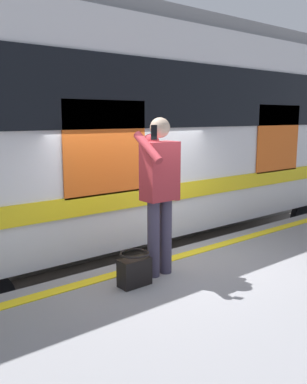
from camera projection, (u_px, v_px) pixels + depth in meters
name	position (u px, v px, depth m)	size (l,w,h in m)	color
ground_plane	(149.00, 320.00, 5.62)	(23.47, 23.47, 0.00)	#4C4742
platform	(297.00, 363.00, 3.85)	(15.01, 4.43, 0.91)	gray
safety_line	(163.00, 261.00, 5.23)	(14.71, 0.16, 0.01)	yellow
track_rail_near	(104.00, 288.00, 6.46)	(19.52, 0.08, 0.16)	slate
track_rail_far	(61.00, 263.00, 7.55)	(19.52, 0.08, 0.16)	slate
train_carriage	(144.00, 124.00, 7.39)	(10.28, 3.10, 4.06)	silver
passenger	(160.00, 184.00, 4.62)	(0.57, 0.55, 1.78)	#383347
handbag	(134.00, 270.00, 4.45)	(0.34, 0.31, 0.37)	black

